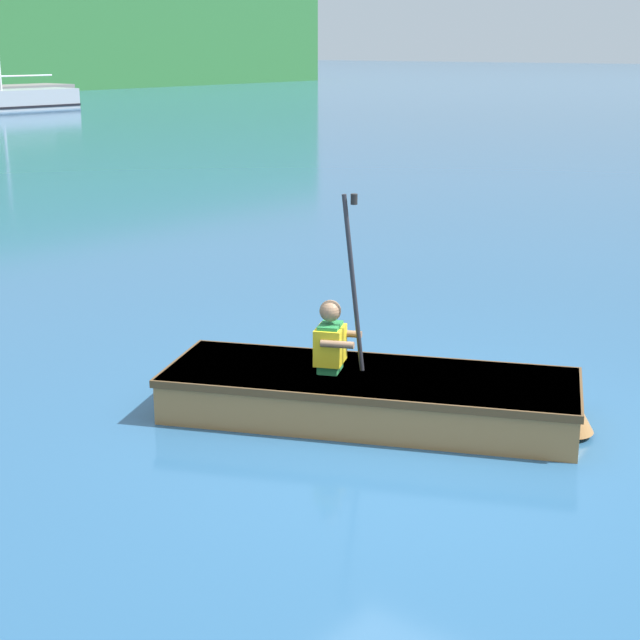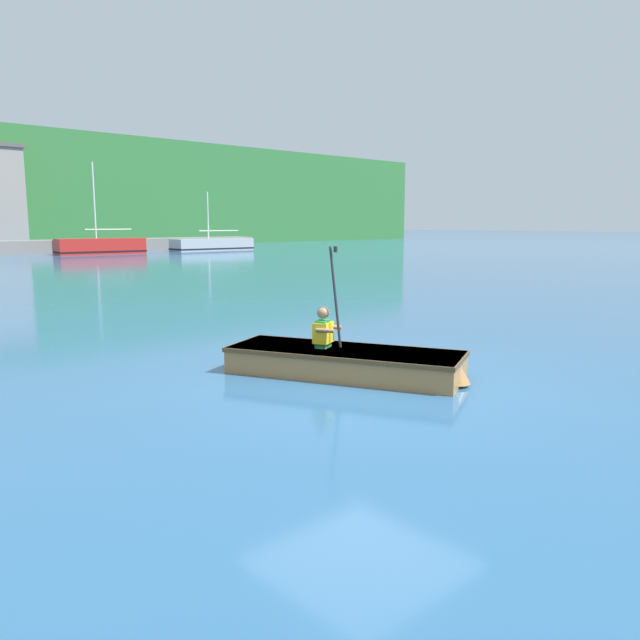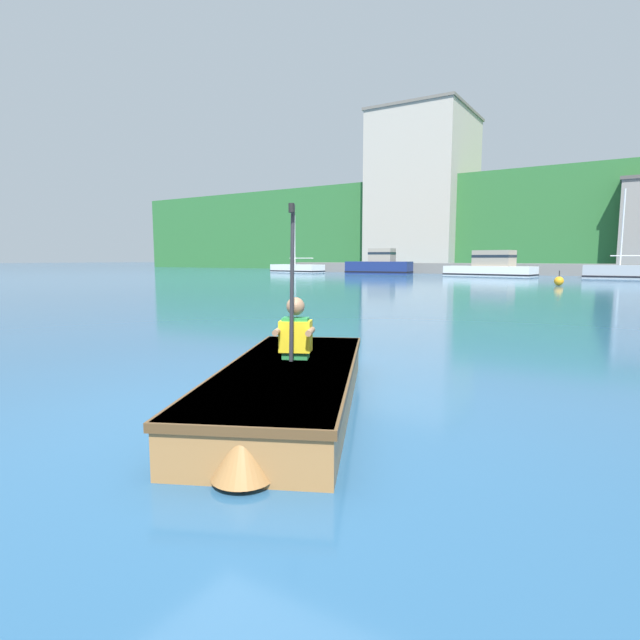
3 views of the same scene
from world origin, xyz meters
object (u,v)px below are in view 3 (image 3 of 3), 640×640
at_px(moored_boat_dock_west_end, 379,265).
at_px(moored_boat_dock_east_end, 297,269).
at_px(moored_boat_dock_center_far, 491,267).
at_px(moored_boat_dock_east_inner, 624,272).
at_px(channel_buoy, 559,281).
at_px(rowboat_foreground, 289,384).
at_px(person_paddler, 295,330).

relative_size(moored_boat_dock_west_end, moored_boat_dock_east_end, 1.01).
height_order(moored_boat_dock_west_end, moored_boat_dock_center_far, moored_boat_dock_west_end).
bearing_deg(moored_boat_dock_east_inner, channel_buoy, -102.65).
xyz_separation_m(rowboat_foreground, person_paddler, (-0.15, 0.32, 0.43)).
height_order(moored_boat_dock_west_end, rowboat_foreground, moored_boat_dock_west_end).
bearing_deg(rowboat_foreground, person_paddler, 115.18).
distance_m(moored_boat_dock_center_far, moored_boat_dock_east_end, 18.19).
bearing_deg(moored_boat_dock_east_inner, moored_boat_dock_east_end, 176.48).
bearing_deg(moored_boat_dock_center_far, moored_boat_dock_east_end, 177.33).
bearing_deg(moored_boat_dock_west_end, moored_boat_dock_east_inner, -3.52).
height_order(moored_boat_dock_center_far, rowboat_foreground, moored_boat_dock_center_far).
distance_m(moored_boat_dock_east_inner, rowboat_foreground, 34.32).
bearing_deg(moored_boat_dock_east_end, channel_buoy, -27.90).
xyz_separation_m(moored_boat_dock_west_end, moored_boat_dock_east_inner, (17.80, -1.10, -0.34)).
bearing_deg(moored_boat_dock_east_end, moored_boat_dock_west_end, -3.50).
bearing_deg(channel_buoy, moored_boat_dock_east_end, 152.10).
relative_size(moored_boat_dock_center_far, channel_buoy, 9.45).
relative_size(rowboat_foreground, channel_buoy, 4.72).
height_order(moored_boat_dock_center_far, moored_boat_dock_east_end, moored_boat_dock_east_end).
distance_m(moored_boat_dock_east_inner, moored_boat_dock_east_end, 26.74).
bearing_deg(channel_buoy, moored_boat_dock_west_end, 141.29).
bearing_deg(person_paddler, moored_boat_dock_east_end, 124.58).
bearing_deg(moored_boat_dock_east_end, moored_boat_dock_east_inner, -3.52).
xyz_separation_m(moored_boat_dock_center_far, channel_buoy, (6.01, -11.95, -0.48)).
distance_m(moored_boat_dock_center_far, rowboat_foreground, 35.65).
bearing_deg(person_paddler, moored_boat_dock_east_inner, 86.37).
bearing_deg(rowboat_foreground, moored_boat_dock_east_end, 124.51).
bearing_deg(moored_boat_dock_west_end, moored_boat_dock_center_far, -1.88).
bearing_deg(moored_boat_dock_center_far, moored_boat_dock_west_end, 178.12).
xyz_separation_m(moored_boat_dock_east_inner, rowboat_foreground, (-2.00, -34.26, -0.22)).
bearing_deg(channel_buoy, moored_boat_dock_center_far, 116.69).
xyz_separation_m(moored_boat_dock_east_end, channel_buoy, (24.18, -12.80, -0.13)).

